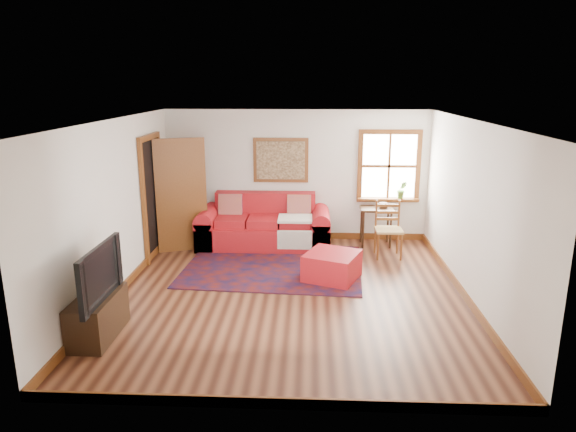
{
  "coord_description": "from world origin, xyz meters",
  "views": [
    {
      "loc": [
        0.28,
        -6.96,
        3.01
      ],
      "look_at": [
        -0.07,
        0.6,
        1.01
      ],
      "focal_mm": 32.0,
      "sensor_mm": 36.0,
      "label": 1
    }
  ],
  "objects_px": {
    "red_leather_sofa": "(265,229)",
    "red_ottoman": "(332,266)",
    "side_table": "(376,214)",
    "ladder_back_chair": "(388,227)",
    "media_cabinet": "(98,316)"
  },
  "relations": [
    {
      "from": "red_leather_sofa",
      "to": "red_ottoman",
      "type": "bearing_deg",
      "value": -54.5
    },
    {
      "from": "side_table",
      "to": "ladder_back_chair",
      "type": "xyz_separation_m",
      "value": [
        0.14,
        -0.61,
        -0.07
      ]
    },
    {
      "from": "ladder_back_chair",
      "to": "side_table",
      "type": "bearing_deg",
      "value": 102.75
    },
    {
      "from": "red_ottoman",
      "to": "side_table",
      "type": "bearing_deg",
      "value": 85.74
    },
    {
      "from": "side_table",
      "to": "red_leather_sofa",
      "type": "bearing_deg",
      "value": -177.59
    },
    {
      "from": "side_table",
      "to": "ladder_back_chair",
      "type": "relative_size",
      "value": 0.73
    },
    {
      "from": "red_leather_sofa",
      "to": "side_table",
      "type": "xyz_separation_m",
      "value": [
        2.09,
        0.09,
        0.28
      ]
    },
    {
      "from": "red_leather_sofa",
      "to": "ladder_back_chair",
      "type": "bearing_deg",
      "value": -13.15
    },
    {
      "from": "red_ottoman",
      "to": "side_table",
      "type": "height_order",
      "value": "side_table"
    },
    {
      "from": "red_ottoman",
      "to": "ladder_back_chair",
      "type": "bearing_deg",
      "value": 71.05
    },
    {
      "from": "red_ottoman",
      "to": "ladder_back_chair",
      "type": "height_order",
      "value": "ladder_back_chair"
    },
    {
      "from": "side_table",
      "to": "ladder_back_chair",
      "type": "height_order",
      "value": "ladder_back_chair"
    },
    {
      "from": "red_ottoman",
      "to": "side_table",
      "type": "xyz_separation_m",
      "value": [
        0.88,
        1.78,
        0.39
      ]
    },
    {
      "from": "red_ottoman",
      "to": "media_cabinet",
      "type": "distance_m",
      "value": 3.52
    },
    {
      "from": "red_ottoman",
      "to": "side_table",
      "type": "relative_size",
      "value": 1.04
    }
  ]
}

